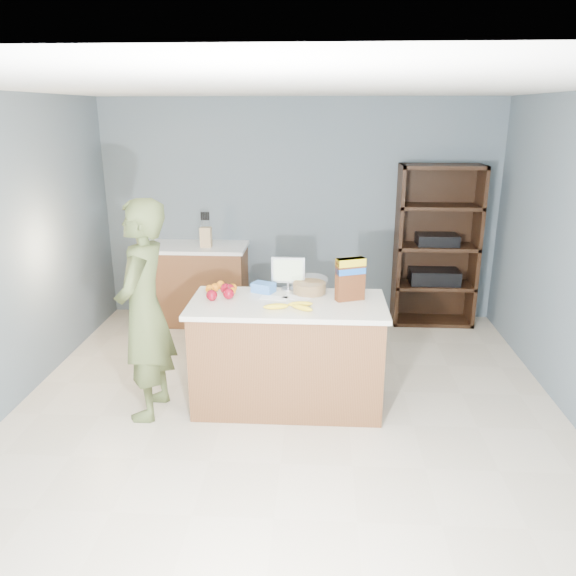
# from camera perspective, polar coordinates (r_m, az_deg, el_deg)

# --- Properties ---
(floor) EXTENTS (4.50, 5.00, 0.02)m
(floor) POSITION_cam_1_polar(r_m,az_deg,el_deg) (4.56, -0.26, -13.42)
(floor) COLOR beige
(floor) RESTS_ON ground
(walls) EXTENTS (4.52, 5.02, 2.51)m
(walls) POSITION_cam_1_polar(r_m,az_deg,el_deg) (3.97, -0.30, 7.46)
(walls) COLOR slate
(walls) RESTS_ON ground
(counter_peninsula) EXTENTS (1.56, 0.76, 0.90)m
(counter_peninsula) POSITION_cam_1_polar(r_m,az_deg,el_deg) (4.63, -0.04, -7.10)
(counter_peninsula) COLOR brown
(counter_peninsula) RESTS_ON ground
(back_cabinet) EXTENTS (1.24, 0.62, 0.90)m
(back_cabinet) POSITION_cam_1_polar(r_m,az_deg,el_deg) (6.55, -9.58, 0.48)
(back_cabinet) COLOR brown
(back_cabinet) RESTS_ON ground
(shelving_unit) EXTENTS (0.90, 0.40, 1.80)m
(shelving_unit) POSITION_cam_1_polar(r_m,az_deg,el_deg) (6.56, 14.74, 3.90)
(shelving_unit) COLOR black
(shelving_unit) RESTS_ON ground
(person) EXTENTS (0.44, 0.65, 1.74)m
(person) POSITION_cam_1_polar(r_m,az_deg,el_deg) (4.48, -14.40, -2.28)
(person) COLOR #4B562D
(person) RESTS_ON ground
(knife_block) EXTENTS (0.12, 0.10, 0.31)m
(knife_block) POSITION_cam_1_polar(r_m,az_deg,el_deg) (6.31, -8.34, 5.21)
(knife_block) COLOR tan
(knife_block) RESTS_ON back_cabinet
(envelopes) EXTENTS (0.42, 0.20, 0.00)m
(envelopes) POSITION_cam_1_polar(r_m,az_deg,el_deg) (4.54, -0.29, -1.02)
(envelopes) COLOR white
(envelopes) RESTS_ON counter_peninsula
(bananas) EXTENTS (0.40, 0.19, 0.04)m
(bananas) POSITION_cam_1_polar(r_m,az_deg,el_deg) (4.29, 0.07, -1.85)
(bananas) COLOR yellow
(bananas) RESTS_ON counter_peninsula
(apples) EXTENTS (0.22, 0.27, 0.09)m
(apples) POSITION_cam_1_polar(r_m,az_deg,el_deg) (4.59, -6.52, -0.38)
(apples) COLOR maroon
(apples) RESTS_ON counter_peninsula
(oranges) EXTENTS (0.26, 0.24, 0.07)m
(oranges) POSITION_cam_1_polar(r_m,az_deg,el_deg) (4.71, -6.73, -0.01)
(oranges) COLOR orange
(oranges) RESTS_ON counter_peninsula
(blue_carton) EXTENTS (0.21, 0.18, 0.08)m
(blue_carton) POSITION_cam_1_polar(r_m,az_deg,el_deg) (4.69, -2.51, 0.05)
(blue_carton) COLOR blue
(blue_carton) RESTS_ON counter_peninsula
(salad_bowl) EXTENTS (0.30, 0.30, 0.13)m
(salad_bowl) POSITION_cam_1_polar(r_m,az_deg,el_deg) (4.66, 2.19, 0.19)
(salad_bowl) COLOR #267219
(salad_bowl) RESTS_ON counter_peninsula
(tv) EXTENTS (0.28, 0.12, 0.28)m
(tv) POSITION_cam_1_polar(r_m,az_deg,el_deg) (4.72, 0.02, 1.70)
(tv) COLOR silver
(tv) RESTS_ON counter_peninsula
(cereal_box) EXTENTS (0.24, 0.16, 0.34)m
(cereal_box) POSITION_cam_1_polar(r_m,az_deg,el_deg) (4.47, 6.35, 1.22)
(cereal_box) COLOR #592B14
(cereal_box) RESTS_ON counter_peninsula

